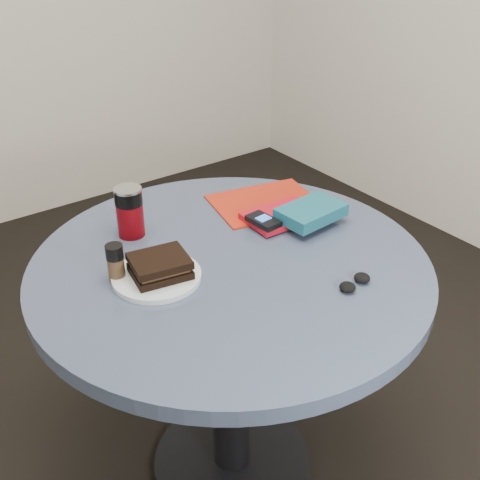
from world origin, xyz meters
TOP-DOWN VIEW (x-y plane):
  - ground at (0.00, 0.00)m, footprint 4.00×4.00m
  - table at (0.00, 0.00)m, footprint 1.00×1.00m
  - plate at (-0.19, 0.04)m, footprint 0.28×0.28m
  - sandwich at (-0.18, 0.03)m, footprint 0.15×0.13m
  - soda_can at (-0.14, 0.26)m, footprint 0.08×0.08m
  - pepper_grinder at (-0.26, 0.09)m, footprint 0.05×0.05m
  - magazine at (0.27, 0.20)m, footprint 0.34×0.28m
  - red_book at (0.24, 0.09)m, footprint 0.21×0.14m
  - novel at (0.29, 0.02)m, footprint 0.19×0.13m
  - mp3_player at (0.16, 0.07)m, footprint 0.06×0.10m
  - headphones at (0.17, -0.26)m, footprint 0.10×0.05m

SIDE VIEW (x-z plane):
  - ground at x=0.00m, z-range 0.00..0.00m
  - table at x=0.00m, z-range 0.21..0.96m
  - magazine at x=0.27m, z-range 0.75..0.76m
  - plate at x=-0.19m, z-range 0.75..0.76m
  - headphones at x=0.17m, z-range 0.75..0.77m
  - red_book at x=0.24m, z-range 0.76..0.77m
  - mp3_player at x=0.16m, z-range 0.77..0.79m
  - sandwich at x=-0.18m, z-range 0.76..0.81m
  - novel at x=0.29m, z-range 0.77..0.81m
  - pepper_grinder at x=-0.26m, z-range 0.75..0.85m
  - soda_can at x=-0.14m, z-range 0.75..0.89m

